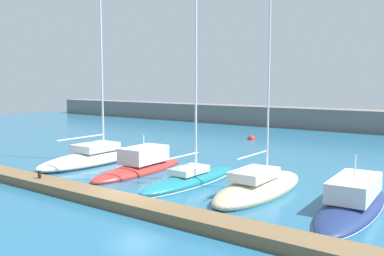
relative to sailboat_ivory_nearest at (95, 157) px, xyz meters
The scene contains 10 objects.
ground_plane 11.08m from the sailboat_ivory_nearest, 30.16° to the right, with size 120.00×120.00×0.00m, color #236084.
dock_pier 11.84m from the sailboat_ivory_nearest, 36.06° to the right, with size 26.86×1.55×0.50m, color brown.
breakwater_seawall 34.30m from the sailboat_ivory_nearest, 73.79° to the left, with size 108.00×3.67×2.66m, color slate.
sailboat_ivory_nearest is the anchor object (origin of this frame).
motorboat_red_second 5.13m from the sailboat_ivory_nearest, ahead, with size 2.96×8.87×2.86m.
sailboat_teal_third 9.79m from the sailboat_ivory_nearest, ahead, with size 2.29×9.00×14.03m.
sailboat_sand_fourth 14.28m from the sailboat_ivory_nearest, ahead, with size 2.88×8.80×17.14m.
motorboat_navy_fifth 19.25m from the sailboat_ivory_nearest, ahead, with size 3.08×9.91×3.03m.
mooring_buoy_red 18.80m from the sailboat_ivory_nearest, 79.67° to the left, with size 0.86×0.86×0.86m, color red.
dock_bollard 7.73m from the sailboat_ivory_nearest, 64.54° to the right, with size 0.20×0.20×0.44m, color black.
Camera 1 is at (15.22, -15.54, 6.07)m, focal length 39.62 mm.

